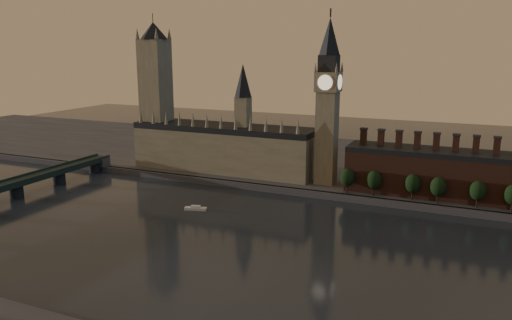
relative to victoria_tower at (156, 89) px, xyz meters
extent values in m
plane|color=black|center=(120.00, -115.00, -59.09)|extent=(900.00, 900.00, 0.00)
cube|color=#4D4D52|center=(120.00, -25.00, -57.09)|extent=(900.00, 4.00, 4.00)
cube|color=#4D4D52|center=(120.00, 65.00, -57.09)|extent=(900.00, 180.00, 4.00)
cube|color=gray|center=(55.00, 0.00, -41.09)|extent=(130.00, 30.00, 28.00)
cube|color=black|center=(55.00, 0.00, -25.09)|extent=(130.00, 30.00, 4.00)
cube|color=gray|center=(70.00, 0.00, -15.09)|extent=(9.00, 9.00, 24.00)
cone|color=black|center=(70.00, 0.00, 7.91)|extent=(12.00, 12.00, 22.00)
cone|color=gray|center=(-4.00, -14.00, -18.09)|extent=(2.60, 2.60, 10.00)
cone|color=gray|center=(6.73, -14.00, -18.09)|extent=(2.60, 2.60, 10.00)
cone|color=gray|center=(17.45, -14.00, -18.09)|extent=(2.60, 2.60, 10.00)
cone|color=gray|center=(28.18, -14.00, -18.09)|extent=(2.60, 2.60, 10.00)
cone|color=gray|center=(38.91, -14.00, -18.09)|extent=(2.60, 2.60, 10.00)
cone|color=gray|center=(49.64, -14.00, -18.09)|extent=(2.60, 2.60, 10.00)
cone|color=gray|center=(60.36, -14.00, -18.09)|extent=(2.60, 2.60, 10.00)
cone|color=gray|center=(71.09, -14.00, -18.09)|extent=(2.60, 2.60, 10.00)
cone|color=gray|center=(81.82, -14.00, -18.09)|extent=(2.60, 2.60, 10.00)
cone|color=gray|center=(92.55, -14.00, -18.09)|extent=(2.60, 2.60, 10.00)
cone|color=gray|center=(103.27, -14.00, -18.09)|extent=(2.60, 2.60, 10.00)
cone|color=gray|center=(114.00, -14.00, -18.09)|extent=(2.60, 2.60, 10.00)
cube|color=gray|center=(0.00, 0.00, -10.09)|extent=(18.00, 18.00, 90.00)
cone|color=black|center=(0.00, 0.00, 40.91)|extent=(24.00, 24.00, 12.00)
cylinder|color=#232326|center=(0.00, 0.00, 46.91)|extent=(0.50, 0.50, 12.00)
cone|color=gray|center=(-8.00, -8.00, 38.91)|extent=(3.00, 3.00, 8.00)
cone|color=gray|center=(8.00, -8.00, 38.91)|extent=(3.00, 3.00, 8.00)
cone|color=gray|center=(-8.00, 8.00, 38.91)|extent=(3.00, 3.00, 8.00)
cone|color=gray|center=(8.00, 8.00, 38.91)|extent=(3.00, 3.00, 8.00)
cube|color=gray|center=(130.00, -5.00, -26.09)|extent=(12.00, 12.00, 58.00)
cube|color=gray|center=(130.00, -5.00, 8.91)|extent=(14.00, 14.00, 12.00)
cube|color=#232326|center=(130.00, -5.00, 19.91)|extent=(11.00, 11.00, 10.00)
cone|color=black|center=(130.00, -5.00, 35.91)|extent=(13.00, 13.00, 22.00)
cylinder|color=#232326|center=(130.00, -5.00, 49.41)|extent=(1.00, 1.00, 5.00)
cylinder|color=beige|center=(130.00, -12.20, 8.91)|extent=(9.00, 0.50, 9.00)
cylinder|color=beige|center=(130.00, 2.20, 8.91)|extent=(9.00, 0.50, 9.00)
cylinder|color=beige|center=(122.80, -5.00, 8.91)|extent=(0.50, 9.00, 9.00)
cylinder|color=beige|center=(137.20, -5.00, 8.91)|extent=(0.50, 9.00, 9.00)
cone|color=gray|center=(123.50, -11.50, 17.91)|extent=(2.00, 2.00, 6.00)
cone|color=gray|center=(136.50, -11.50, 17.91)|extent=(2.00, 2.00, 6.00)
cone|color=gray|center=(123.50, 1.50, 17.91)|extent=(2.00, 2.00, 6.00)
cone|color=gray|center=(136.50, 1.50, 17.91)|extent=(2.00, 2.00, 6.00)
cube|color=#512B1F|center=(200.00, -5.00, -43.09)|extent=(110.00, 25.00, 24.00)
cube|color=black|center=(200.00, -5.00, -29.59)|extent=(110.00, 25.00, 3.00)
cube|color=#512B1F|center=(153.00, -5.00, -23.59)|extent=(3.50, 3.50, 9.00)
cube|color=#232326|center=(153.00, -5.00, -18.59)|extent=(4.20, 4.20, 1.00)
cube|color=#512B1F|center=(163.44, -5.00, -23.59)|extent=(3.50, 3.50, 9.00)
cube|color=#232326|center=(163.44, -5.00, -18.59)|extent=(4.20, 4.20, 1.00)
cube|color=#512B1F|center=(173.89, -5.00, -23.59)|extent=(3.50, 3.50, 9.00)
cube|color=#232326|center=(173.89, -5.00, -18.59)|extent=(4.20, 4.20, 1.00)
cube|color=#512B1F|center=(184.33, -5.00, -23.59)|extent=(3.50, 3.50, 9.00)
cube|color=#232326|center=(184.33, -5.00, -18.59)|extent=(4.20, 4.20, 1.00)
cube|color=#512B1F|center=(194.78, -5.00, -23.59)|extent=(3.50, 3.50, 9.00)
cube|color=#232326|center=(194.78, -5.00, -18.59)|extent=(4.20, 4.20, 1.00)
cube|color=#512B1F|center=(205.22, -5.00, -23.59)|extent=(3.50, 3.50, 9.00)
cube|color=#232326|center=(205.22, -5.00, -18.59)|extent=(4.20, 4.20, 1.00)
cube|color=#512B1F|center=(215.67, -5.00, -23.59)|extent=(3.50, 3.50, 9.00)
cube|color=#232326|center=(215.67, -5.00, -18.59)|extent=(4.20, 4.20, 1.00)
cube|color=#512B1F|center=(226.11, -5.00, -23.59)|extent=(3.50, 3.50, 9.00)
cube|color=#232326|center=(226.11, -5.00, -18.59)|extent=(4.20, 4.20, 1.00)
cylinder|color=black|center=(147.96, -21.44, -52.09)|extent=(0.80, 0.80, 6.00)
ellipsoid|color=black|center=(147.96, -21.44, -45.59)|extent=(8.60, 8.60, 10.75)
cylinder|color=black|center=(163.40, -20.62, -52.09)|extent=(0.80, 0.80, 6.00)
ellipsoid|color=black|center=(163.40, -20.62, -45.59)|extent=(8.60, 8.60, 10.75)
cylinder|color=black|center=(184.90, -19.57, -52.09)|extent=(0.80, 0.80, 6.00)
ellipsoid|color=black|center=(184.90, -19.57, -45.59)|extent=(8.60, 8.60, 10.75)
cylinder|color=black|center=(198.59, -20.80, -52.09)|extent=(0.80, 0.80, 6.00)
ellipsoid|color=black|center=(198.59, -20.80, -45.59)|extent=(8.60, 8.60, 10.75)
cylinder|color=black|center=(218.62, -20.64, -52.09)|extent=(0.80, 0.80, 6.00)
ellipsoid|color=black|center=(218.62, -20.64, -45.59)|extent=(8.60, 8.60, 10.75)
cylinder|color=black|center=(235.47, -21.42, -52.09)|extent=(0.80, 0.80, 6.00)
cube|color=#4D4D52|center=(-35.00, -25.00, -52.09)|extent=(14.00, 8.00, 6.00)
cylinder|color=#232326|center=(-35.00, -98.00, -55.21)|extent=(8.00, 8.00, 7.75)
cylinder|color=#232326|center=(-35.00, -64.00, -55.21)|extent=(8.00, 8.00, 7.75)
cylinder|color=#232326|center=(-35.00, -30.00, -55.21)|extent=(8.00, 8.00, 7.75)
cube|color=silver|center=(75.67, -74.80, -58.38)|extent=(12.82, 6.70, 1.41)
cube|color=silver|center=(75.67, -74.80, -57.15)|extent=(5.80, 3.96, 1.06)
camera|label=1|loc=(213.39, -303.54, 29.29)|focal=35.00mm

